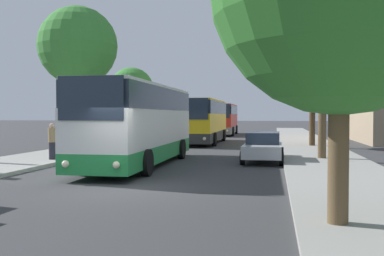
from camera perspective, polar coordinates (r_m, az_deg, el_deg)
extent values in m
plane|color=#38383A|center=(13.98, -8.98, -7.67)|extent=(300.00, 300.00, 0.00)
cube|color=gray|center=(13.42, 20.82, -7.83)|extent=(4.00, 120.00, 0.15)
cube|color=#238942|center=(20.19, -6.66, -2.98)|extent=(2.60, 11.10, 0.70)
cube|color=silver|center=(20.13, -6.67, 0.15)|extent=(2.60, 11.10, 1.51)
cube|color=#232D3D|center=(20.13, -6.68, 3.65)|extent=(2.62, 10.88, 0.95)
cube|color=silver|center=(20.16, -6.69, 5.17)|extent=(2.54, 10.88, 0.12)
cube|color=#232D3D|center=(14.88, -12.78, 3.73)|extent=(2.24, 0.08, 1.45)
sphere|color=#F4EAC1|center=(15.29, -15.78, -4.41)|extent=(0.24, 0.24, 0.24)
sphere|color=#F4EAC1|center=(14.63, -9.60, -4.64)|extent=(0.24, 0.24, 0.24)
cylinder|color=black|center=(17.51, -13.67, -4.15)|extent=(0.31, 1.00, 1.00)
cylinder|color=black|center=(16.68, -5.79, -4.40)|extent=(0.31, 1.00, 1.00)
cylinder|color=black|center=(23.73, -7.26, -2.59)|extent=(0.31, 1.00, 1.00)
cylinder|color=black|center=(23.12, -1.36, -2.68)|extent=(0.31, 1.00, 1.00)
cube|color=#2D2D2D|center=(35.48, 1.43, -0.95)|extent=(2.62, 10.64, 0.70)
cube|color=yellow|center=(35.45, 1.43, 0.72)|extent=(2.62, 10.64, 1.37)
cube|color=#232D3D|center=(35.45, 1.43, 2.60)|extent=(2.64, 10.42, 0.95)
cube|color=yellow|center=(35.46, 1.43, 3.46)|extent=(2.56, 10.42, 0.12)
cube|color=#232D3D|center=(30.18, -0.09, 2.47)|extent=(2.30, 0.07, 1.45)
sphere|color=#F4EAC1|center=(30.37, -1.76, -1.33)|extent=(0.24, 0.24, 0.24)
sphere|color=#F4EAC1|center=(30.05, 1.59, -1.36)|extent=(0.24, 0.24, 0.24)
cylinder|color=black|center=(32.58, -1.64, -1.41)|extent=(0.31, 1.00, 1.00)
cylinder|color=black|center=(32.16, 2.83, -1.45)|extent=(0.31, 1.00, 1.00)
cylinder|color=black|center=(38.83, 0.27, -0.90)|extent=(0.31, 1.00, 1.00)
cylinder|color=black|center=(38.48, 4.02, -0.93)|extent=(0.31, 1.00, 1.00)
cube|color=gray|center=(50.44, 3.97, -0.16)|extent=(2.78, 10.65, 0.70)
cube|color=red|center=(50.42, 3.97, 1.00)|extent=(2.78, 10.65, 1.35)
cube|color=#232D3D|center=(50.42, 3.97, 2.30)|extent=(2.80, 10.44, 0.95)
cube|color=red|center=(50.43, 3.98, 2.91)|extent=(2.73, 10.43, 0.12)
cube|color=#232D3D|center=(45.11, 3.37, 2.18)|extent=(2.30, 0.11, 1.45)
sphere|color=#F4EAC1|center=(45.22, 2.23, -0.33)|extent=(0.24, 0.24, 0.24)
sphere|color=#F4EAC1|center=(45.04, 4.49, -0.34)|extent=(0.24, 0.24, 0.24)
cylinder|color=black|center=(47.42, 2.09, -0.43)|extent=(0.32, 1.01, 1.00)
cylinder|color=black|center=(47.18, 5.17, -0.45)|extent=(0.32, 1.01, 1.00)
cylinder|color=black|center=(53.73, 2.92, -0.18)|extent=(0.32, 1.01, 1.00)
cylinder|color=black|center=(53.52, 5.63, -0.19)|extent=(0.32, 1.01, 1.00)
cube|color=#B7B7BC|center=(21.83, 9.02, -2.71)|extent=(1.82, 4.68, 0.57)
cube|color=#232D3D|center=(21.98, 9.05, -1.23)|extent=(1.57, 2.45, 0.54)
cylinder|color=black|center=(20.40, 11.30, -3.84)|extent=(0.21, 0.62, 0.62)
cylinder|color=black|center=(20.48, 6.41, -3.80)|extent=(0.21, 0.62, 0.62)
cylinder|color=black|center=(23.28, 11.30, -3.16)|extent=(0.21, 0.62, 0.62)
cylinder|color=black|center=(23.34, 7.02, -3.12)|extent=(0.21, 0.62, 0.62)
cylinder|color=#23232D|center=(22.27, -17.34, -2.78)|extent=(0.30, 0.30, 0.82)
cylinder|color=olive|center=(22.22, -17.36, -0.86)|extent=(0.36, 0.36, 0.68)
sphere|color=tan|center=(22.21, -17.37, 0.30)|extent=(0.22, 0.22, 0.22)
cylinder|color=#513D23|center=(26.79, -14.23, 1.80)|extent=(0.40, 0.40, 4.38)
sphere|color=#387F33|center=(27.08, -14.29, 10.07)|extent=(4.55, 4.55, 4.55)
cylinder|color=brown|center=(40.67, -7.68, 0.71)|extent=(0.40, 0.40, 2.85)
sphere|color=#387F33|center=(40.73, -7.70, 4.84)|extent=(4.01, 4.01, 4.01)
cylinder|color=#47331E|center=(31.97, 15.02, 0.81)|extent=(0.40, 0.40, 3.30)
sphere|color=#2D7028|center=(32.08, 15.07, 6.55)|extent=(4.16, 4.16, 4.16)
cylinder|color=brown|center=(9.19, 18.09, -3.09)|extent=(0.40, 0.40, 2.73)
cylinder|color=brown|center=(22.81, 16.21, 1.96)|extent=(0.40, 0.40, 4.49)
sphere|color=#2D7028|center=(23.14, 16.29, 11.30)|extent=(4.03, 4.03, 4.03)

